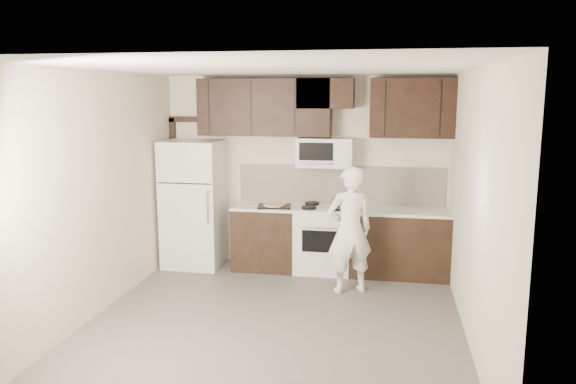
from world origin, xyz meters
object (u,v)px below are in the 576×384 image
(stove, at_px, (323,239))
(person, at_px, (350,230))
(microwave, at_px, (325,152))
(refrigerator, at_px, (194,204))

(stove, relative_size, person, 0.59)
(stove, bearing_deg, microwave, 90.10)
(microwave, distance_m, refrigerator, 2.00)
(microwave, bearing_deg, refrigerator, -174.85)
(refrigerator, distance_m, person, 2.38)
(refrigerator, height_order, person, refrigerator)
(microwave, xyz_separation_m, person, (0.42, -0.89, -0.86))
(microwave, bearing_deg, stove, -89.90)
(stove, height_order, refrigerator, refrigerator)
(microwave, height_order, person, microwave)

